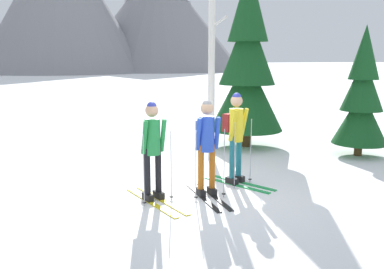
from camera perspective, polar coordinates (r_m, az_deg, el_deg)
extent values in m
plane|color=white|center=(8.04, 0.43, -7.74)|extent=(400.00, 400.00, 0.00)
cube|color=yellow|center=(7.55, -4.21, -8.92)|extent=(0.45, 1.75, 0.02)
cube|color=yellow|center=(7.45, -5.70, -9.21)|extent=(0.45, 1.75, 0.02)
cube|color=black|center=(7.61, -4.59, -8.21)|extent=(0.16, 0.28, 0.12)
cylinder|color=black|center=(7.47, -4.64, -4.87)|extent=(0.11, 0.11, 0.84)
cube|color=black|center=(7.51, -6.07, -8.49)|extent=(0.16, 0.28, 0.12)
cylinder|color=black|center=(7.37, -6.14, -5.10)|extent=(0.11, 0.11, 0.84)
cylinder|color=#238C42|center=(7.28, -5.47, -0.32)|extent=(0.28, 0.28, 0.63)
sphere|color=tan|center=(7.21, -5.53, 3.30)|extent=(0.23, 0.23, 0.23)
sphere|color=#2D389E|center=(7.20, -5.54, 3.84)|extent=(0.17, 0.17, 0.17)
cylinder|color=#238C42|center=(7.31, -4.00, -0.11)|extent=(0.12, 0.21, 0.60)
cylinder|color=#238C42|center=(7.15, -6.51, -0.40)|extent=(0.12, 0.21, 0.60)
cylinder|color=#A5A5AD|center=(7.38, -2.88, -4.33)|extent=(0.02, 0.02, 1.26)
cylinder|color=black|center=(7.54, -2.84, -8.52)|extent=(0.07, 0.07, 0.01)
cylinder|color=#A5A5AD|center=(7.12, -6.63, -4.92)|extent=(0.02, 0.02, 1.26)
cylinder|color=black|center=(7.30, -6.53, -9.23)|extent=(0.07, 0.07, 0.01)
cube|color=black|center=(7.74, 3.01, -8.41)|extent=(0.18, 1.61, 0.02)
cube|color=black|center=(7.66, 1.47, -8.59)|extent=(0.18, 1.61, 0.02)
cube|color=black|center=(7.80, 2.75, -7.71)|extent=(0.12, 0.27, 0.12)
cylinder|color=#B76019|center=(7.67, 2.78, -4.42)|extent=(0.11, 0.11, 0.84)
cube|color=black|center=(7.73, 1.21, -7.88)|extent=(0.12, 0.27, 0.12)
cylinder|color=#B76019|center=(7.60, 1.23, -4.57)|extent=(0.11, 0.11, 0.84)
cylinder|color=blue|center=(7.50, 2.03, 0.08)|extent=(0.28, 0.28, 0.63)
sphere|color=tan|center=(7.43, 2.06, 3.61)|extent=(0.23, 0.23, 0.23)
sphere|color=gray|center=(7.42, 2.06, 4.13)|extent=(0.17, 0.17, 0.17)
cylinder|color=blue|center=(7.50, 3.48, 0.21)|extent=(0.09, 0.21, 0.60)
cylinder|color=blue|center=(7.38, 0.89, 0.05)|extent=(0.09, 0.21, 0.60)
cylinder|color=#A5A5AD|center=(7.55, 4.42, -3.98)|extent=(0.02, 0.02, 1.27)
cylinder|color=black|center=(7.71, 4.36, -8.11)|extent=(0.07, 0.07, 0.01)
cylinder|color=#A5A5AD|center=(7.36, 0.54, -4.33)|extent=(0.02, 0.02, 1.27)
cylinder|color=black|center=(7.52, 0.53, -8.55)|extent=(0.07, 0.07, 0.01)
cube|color=#384C99|center=(7.65, 1.58, 0.53)|extent=(0.27, 0.17, 0.36)
cube|color=green|center=(8.59, 6.89, -6.55)|extent=(0.77, 1.45, 0.02)
cube|color=green|center=(8.42, 6.01, -6.89)|extent=(0.77, 1.45, 0.02)
cube|color=black|center=(8.62, 6.35, -5.99)|extent=(0.21, 0.28, 0.12)
cylinder|color=#1E6B7A|center=(8.50, 6.42, -2.90)|extent=(0.11, 0.11, 0.87)
cube|color=black|center=(8.45, 5.47, -6.31)|extent=(0.21, 0.28, 0.12)
cylinder|color=#1E6B7A|center=(8.33, 5.53, -3.17)|extent=(0.11, 0.11, 0.87)
cylinder|color=yellow|center=(8.29, 6.06, 1.29)|extent=(0.28, 0.28, 0.65)
sphere|color=tan|center=(8.23, 6.12, 4.60)|extent=(0.24, 0.24, 0.24)
sphere|color=#2D389E|center=(8.22, 6.13, 5.09)|extent=(0.18, 0.18, 0.18)
cylinder|color=yellow|center=(8.40, 7.12, 1.52)|extent=(0.16, 0.22, 0.62)
cylinder|color=yellow|center=(8.11, 5.65, 1.23)|extent=(0.16, 0.22, 0.62)
cylinder|color=#A5A5AD|center=(8.51, 8.05, -2.26)|extent=(0.02, 0.02, 1.31)
cylinder|color=black|center=(8.65, 7.95, -6.10)|extent=(0.07, 0.07, 0.01)
cylinder|color=#A5A5AD|center=(8.08, 5.88, -2.89)|extent=(0.02, 0.02, 1.31)
cylinder|color=black|center=(8.23, 5.80, -6.92)|extent=(0.07, 0.07, 0.01)
cube|color=maroon|center=(8.38, 5.13, 1.64)|extent=(0.30, 0.26, 0.36)
cylinder|color=#51381E|center=(12.06, 7.35, 0.68)|extent=(0.30, 0.30, 0.97)
cone|color=#14471E|center=(11.93, 7.46, 5.52)|extent=(2.07, 2.07, 2.04)
cone|color=#14471E|center=(11.89, 7.61, 11.72)|extent=(1.58, 1.58, 2.04)
cone|color=#14471E|center=(11.98, 7.76, 17.39)|extent=(1.13, 1.13, 2.04)
cylinder|color=#51381E|center=(11.66, 21.83, -1.13)|extent=(0.20, 0.20, 0.65)
cone|color=#14471E|center=(11.55, 22.05, 2.19)|extent=(1.38, 1.38, 1.36)
cone|color=#14471E|center=(11.47, 22.35, 6.44)|extent=(1.05, 1.05, 1.36)
cone|color=#14471E|center=(11.45, 22.62, 10.38)|extent=(0.75, 0.75, 1.36)
cylinder|color=silver|center=(10.27, 2.69, 9.38)|extent=(0.17, 0.17, 4.64)
cylinder|color=silver|center=(10.42, 3.79, 15.16)|extent=(0.47, 0.12, 0.32)
cylinder|color=silver|center=(10.51, 2.76, 15.62)|extent=(0.20, 0.42, 0.38)
cone|color=gray|center=(86.34, -4.67, 15.75)|extent=(34.17, 34.17, 21.18)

